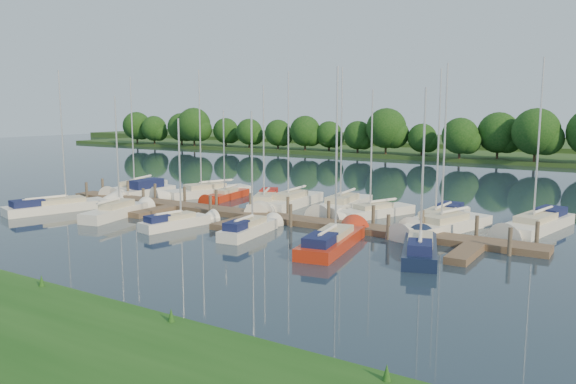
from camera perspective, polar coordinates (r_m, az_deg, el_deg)
The scene contains 23 objects.
ground at distance 35.92m, azimuth -10.38°, elevation -4.74°, with size 260.00×260.00×0.00m, color #1A2735.
dock at distance 41.40m, azimuth -3.51°, elevation -2.58°, with size 40.00×6.00×0.40m.
mooring_pilings at distance 42.23m, azimuth -2.62°, elevation -1.80°, with size 38.24×2.84×2.00m.
far_shore at distance 103.68m, azimuth 19.01°, elevation 3.68°, with size 180.00×30.00×0.60m, color #1C3D17.
distant_hill at distance 128.05m, azimuth 21.65°, elevation 4.55°, with size 220.00×40.00×1.40m, color #3B5625.
treeline at distance 90.54m, azimuth 17.81°, elevation 5.42°, with size 145.25×9.84×8.21m.
sailboat_n_0 at distance 56.90m, azimuth -15.18°, elevation 0.25°, with size 4.16×9.12×11.55m.
motorboat at distance 54.70m, azimuth -14.39°, elevation 0.06°, with size 2.11×6.72×1.87m.
sailboat_n_2 at distance 53.08m, azimuth -8.54°, elevation -0.13°, with size 5.20×9.43×12.10m.
sailboat_n_3 at distance 51.07m, azimuth -6.32°, elevation -0.43°, with size 2.25×6.52×8.30m.
sailboat_n_4 at distance 46.46m, azimuth -2.37°, elevation -1.19°, with size 4.76×7.86×10.37m.
sailboat_n_5 at distance 46.80m, azimuth 0.20°, elevation -1.17°, with size 2.65×9.06×11.57m.
sailboat_n_6 at distance 45.26m, azimuth 5.48°, elevation -1.54°, with size 2.88×9.26×11.77m.
sailboat_n_7 at distance 43.08m, azimuth 8.56°, elevation -2.13°, with size 4.26×7.65×9.86m.
sailboat_n_8 at distance 41.51m, azimuth 14.94°, elevation -2.67°, with size 2.47×8.93×11.20m.
sailboat_n_9 at distance 38.76m, azimuth 15.51°, elevation -3.52°, with size 4.30×8.99×11.44m.
sailboat_n_10 at distance 41.23m, azimuth 23.85°, elevation -3.17°, with size 3.82×9.43×11.81m.
sailboat_s_0 at distance 48.53m, azimuth -22.05°, elevation -1.42°, with size 4.31×9.17×11.50m.
sailboat_s_1 at distance 44.37m, azimuth -16.94°, elevation -2.07°, with size 2.95×7.30×9.49m.
sailboat_s_2 at distance 39.50m, azimuth -11.22°, elevation -3.09°, with size 2.38×6.06×7.80m.
sailboat_s_3 at distance 36.58m, azimuth -3.92°, elevation -3.86°, with size 2.14×6.44×8.35m.
sailboat_s_4 at distance 33.40m, azimuth 4.62°, elevation -5.07°, with size 3.24×8.69×10.92m.
sailboat_s_5 at distance 32.16m, azimuth 13.27°, elevation -5.78°, with size 3.67×7.47×9.69m.
Camera 1 is at (23.86, -25.59, 8.12)m, focal length 35.00 mm.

